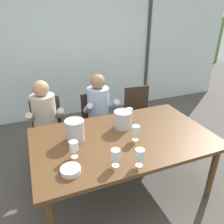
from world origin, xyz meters
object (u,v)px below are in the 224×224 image
dining_table (123,142)px  ice_bucket_primary (123,119)px  person_pale_blue_shirt (100,110)px  wine_glass_by_left_taster (140,154)px  tasting_bowl (71,170)px  wine_glass_near_bucket (74,147)px  chair_left_of_center (98,117)px  chair_center (138,110)px  person_beige_jumper (46,119)px  ice_bucket_secondary (75,130)px  wine_glass_spare_empty (116,155)px  wine_glass_center_pour (129,113)px  wine_glass_by_right_taster (136,130)px  chair_near_curtain (49,124)px

dining_table → ice_bucket_primary: (0.08, 0.20, 0.18)m
person_pale_blue_shirt → ice_bucket_primary: 0.68m
ice_bucket_primary → wine_glass_by_left_taster: ice_bucket_primary is taller
tasting_bowl → wine_glass_near_bucket: bearing=68.7°
dining_table → person_pale_blue_shirt: (0.02, 0.86, 0.01)m
chair_left_of_center → chair_center: (0.71, 0.00, 0.00)m
person_beige_jumper → ice_bucket_primary: bearing=-37.8°
person_beige_jumper → ice_bucket_secondary: size_ratio=5.14×
person_beige_jumper → person_pale_blue_shirt: (0.77, 0.00, 0.00)m
ice_bucket_primary → wine_glass_spare_empty: 0.70m
wine_glass_center_pour → wine_glass_by_right_taster: 0.44m
ice_bucket_secondary → wine_glass_by_right_taster: 0.65m
wine_glass_by_left_taster → wine_glass_near_bucket: bearing=146.7°
chair_left_of_center → wine_glass_near_bucket: (-0.60, -1.14, 0.35)m
tasting_bowl → wine_glass_center_pour: size_ratio=1.02×
wine_glass_near_bucket → wine_glass_spare_empty: 0.41m
person_beige_jumper → chair_left_of_center: bearing=10.3°
tasting_bowl → wine_glass_near_bucket: 0.24m
chair_left_of_center → wine_glass_center_pour: 0.78m
wine_glass_by_left_taster → wine_glass_center_pour: 0.85m
dining_table → person_pale_blue_shirt: person_pale_blue_shirt is taller
ice_bucket_primary → wine_glass_by_right_taster: ice_bucket_primary is taller
chair_near_curtain → ice_bucket_primary: bearing=-53.6°
wine_glass_near_bucket → wine_glass_by_right_taster: bearing=4.2°
ice_bucket_primary → ice_bucket_secondary: bearing=-174.4°
ice_bucket_secondary → wine_glass_by_left_taster: (0.44, -0.63, 0.00)m
chair_left_of_center → wine_glass_spare_empty: 1.47m
chair_near_curtain → person_pale_blue_shirt: (0.73, -0.17, 0.17)m
person_pale_blue_shirt → wine_glass_near_bucket: 1.19m
person_pale_blue_shirt → ice_bucket_primary: size_ratio=5.73×
chair_left_of_center → chair_center: bearing=-4.7°
person_beige_jumper → wine_glass_center_pour: 1.12m
ice_bucket_secondary → chair_left_of_center: bearing=58.5°
ice_bucket_secondary → chair_center: bearing=34.7°
chair_left_of_center → person_beige_jumper: 0.80m
wine_glass_by_left_taster → chair_center: bearing=61.9°
person_pale_blue_shirt → wine_glass_near_bucket: size_ratio=6.96×
wine_glass_by_right_taster → chair_center: bearing=60.0°
wine_glass_near_bucket → chair_near_curtain: bearing=96.1°
chair_left_of_center → wine_glass_by_left_taster: bearing=-98.3°
ice_bucket_secondary → wine_glass_near_bucket: bearing=-104.9°
chair_near_curtain → person_beige_jumper: 0.24m
chair_near_curtain → chair_center: (1.43, -0.03, 0.00)m
ice_bucket_primary → wine_glass_center_pour: size_ratio=1.21×
person_pale_blue_shirt → wine_glass_center_pour: person_pale_blue_shirt is taller
chair_left_of_center → chair_center: same height
chair_near_curtain → wine_glass_spare_empty: wine_glass_spare_empty is taller
ice_bucket_primary → wine_glass_center_pour: bearing=39.4°
wine_glass_near_bucket → ice_bucket_primary: bearing=28.2°
wine_glass_near_bucket → chair_center: bearing=41.3°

